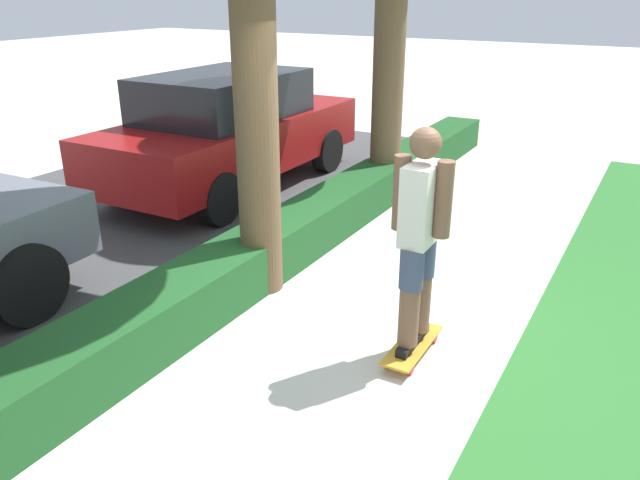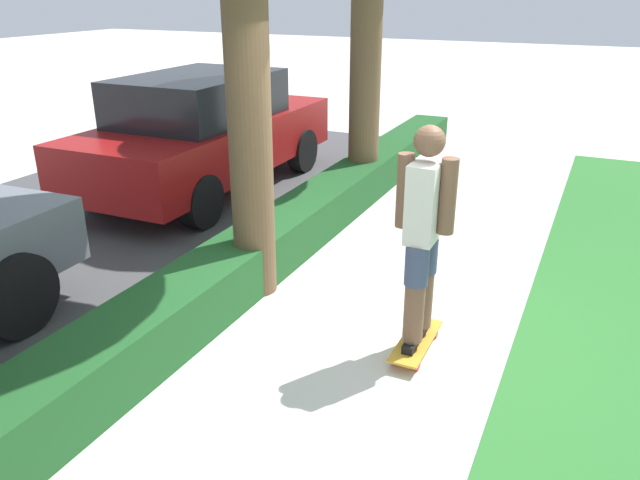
# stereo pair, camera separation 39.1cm
# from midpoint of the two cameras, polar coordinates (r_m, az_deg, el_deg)

# --- Properties ---
(ground_plane) EXTENTS (60.00, 60.00, 0.00)m
(ground_plane) POSITION_cam_midpoint_polar(r_m,az_deg,el_deg) (5.37, 3.96, -8.83)
(ground_plane) COLOR beige
(street_asphalt) EXTENTS (14.24, 5.00, 0.01)m
(street_asphalt) POSITION_cam_midpoint_polar(r_m,az_deg,el_deg) (7.74, -26.43, -1.10)
(street_asphalt) COLOR #474749
(street_asphalt) RESTS_ON ground_plane
(hedge_row) EXTENTS (14.24, 0.60, 0.49)m
(hedge_row) POSITION_cam_midpoint_polar(r_m,az_deg,el_deg) (5.93, -10.55, -3.31)
(hedge_row) COLOR #1E5123
(hedge_row) RESTS_ON ground_plane
(skateboard) EXTENTS (0.78, 0.24, 0.10)m
(skateboard) POSITION_cam_midpoint_polar(r_m,az_deg,el_deg) (5.16, 6.61, -9.28)
(skateboard) COLOR gold
(skateboard) RESTS_ON ground_plane
(skater_person) EXTENTS (0.51, 0.45, 1.76)m
(skater_person) POSITION_cam_midpoint_polar(r_m,az_deg,el_deg) (4.74, 7.11, 0.65)
(skater_person) COLOR black
(skater_person) RESTS_ON skateboard
(parked_car_middle) EXTENTS (4.45, 1.87, 1.64)m
(parked_car_middle) POSITION_cam_midpoint_polar(r_m,az_deg,el_deg) (9.12, -11.67, 9.68)
(parked_car_middle) COLOR maroon
(parked_car_middle) RESTS_ON ground_plane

